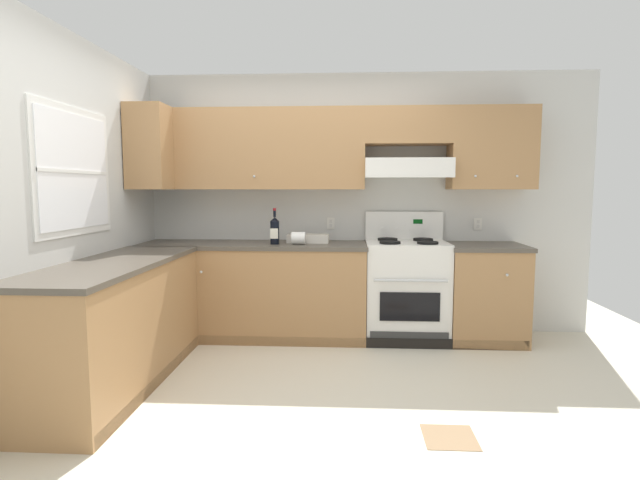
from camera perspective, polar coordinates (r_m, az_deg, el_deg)
The scene contains 10 objects.
ground_plane at distance 3.72m, azimuth -3.74°, elevation -16.65°, with size 7.04×7.04×0.00m, color beige.
floor_accent_tile at distance 3.16m, azimuth 14.67°, elevation -21.05°, with size 0.30×0.30×0.01m, color olive.
wall_back at distance 4.93m, azimuth 2.95°, elevation 6.53°, with size 4.68×0.57×2.55m.
wall_left at distance 4.16m, azimuth -25.84°, elevation 4.18°, with size 0.47×4.00×2.55m.
counter_back_run at distance 4.76m, azimuth -1.16°, elevation -5.89°, with size 3.60×0.65×0.91m.
counter_left_run at distance 3.91m, azimuth -22.40°, elevation -8.96°, with size 0.63×1.91×0.91m.
stove at distance 4.79m, azimuth 9.87°, elevation -5.59°, with size 0.76×0.62×1.20m.
wine_bottle at distance 4.64m, azimuth -5.23°, elevation 1.15°, with size 0.08×0.09×0.34m.
bowl at distance 4.78m, azimuth -1.37°, elevation 0.03°, with size 0.40×0.21×0.08m.
paper_towel_roll at distance 4.61m, azimuth -2.49°, elevation 0.21°, with size 0.13×0.12×0.12m.
Camera 1 is at (0.43, -3.41, 1.43)m, focal length 27.84 mm.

